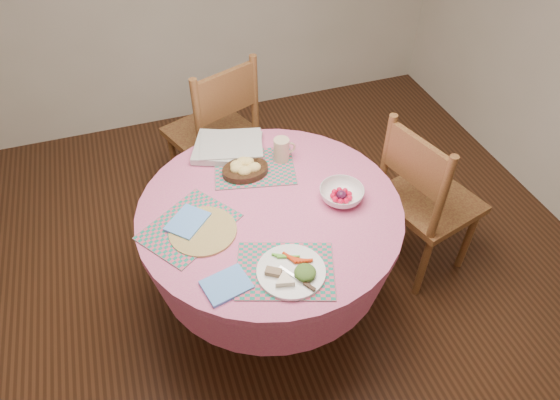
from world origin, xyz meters
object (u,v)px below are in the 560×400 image
at_px(chair_right, 424,199).
at_px(latte_mug, 282,150).
at_px(dining_table, 270,235).
at_px(wicker_trivet, 203,231).
at_px(bread_bowl, 245,168).
at_px(chair_back, 216,131).
at_px(dinner_plate, 293,271).
at_px(fruit_bowl, 341,194).

height_order(chair_right, latte_mug, chair_right).
xyz_separation_m(dining_table, latte_mug, (0.17, 0.31, 0.26)).
distance_m(wicker_trivet, bread_bowl, 0.43).
bearing_deg(wicker_trivet, bread_bowl, 48.44).
xyz_separation_m(chair_back, dinner_plate, (0.02, -1.35, 0.23)).
distance_m(chair_back, bread_bowl, 0.73).
bearing_deg(wicker_trivet, fruit_bowl, -0.39).
bearing_deg(chair_back, wicker_trivet, 52.79).
distance_m(chair_right, bread_bowl, 0.99).
distance_m(chair_right, chair_back, 1.32).
bearing_deg(bread_bowl, chair_right, -15.60).
bearing_deg(fruit_bowl, chair_right, 7.27).
bearing_deg(wicker_trivet, latte_mug, 36.38).
height_order(dinner_plate, fruit_bowl, fruit_bowl).
relative_size(dining_table, wicker_trivet, 4.13).
xyz_separation_m(dinner_plate, bread_bowl, (-0.01, 0.67, 0.02)).
distance_m(bread_bowl, fruit_bowl, 0.50).
relative_size(chair_back, latte_mug, 8.50).
height_order(chair_back, wicker_trivet, chair_back).
relative_size(dinner_plate, bread_bowl, 1.23).
distance_m(chair_right, fruit_bowl, 0.60).
distance_m(dining_table, wicker_trivet, 0.39).
distance_m(chair_back, latte_mug, 0.73).
bearing_deg(chair_back, dinner_plate, 69.11).
xyz_separation_m(dining_table, dinner_plate, (-0.03, -0.40, 0.22)).
bearing_deg(fruit_bowl, bread_bowl, 139.36).
xyz_separation_m(wicker_trivet, dinner_plate, (0.30, -0.35, 0.02)).
bearing_deg(latte_mug, dinner_plate, -105.41).
distance_m(dinner_plate, latte_mug, 0.74).
height_order(chair_back, bread_bowl, chair_back).
distance_m(chair_back, dinner_plate, 1.37).
bearing_deg(chair_back, latte_mug, 86.69).
bearing_deg(chair_back, bread_bowl, 68.62).
relative_size(chair_right, wicker_trivet, 3.36).
bearing_deg(fruit_bowl, chair_back, 110.65).
distance_m(dining_table, chair_back, 0.95).
height_order(wicker_trivet, latte_mug, latte_mug).
relative_size(dining_table, chair_right, 1.23).
bearing_deg(dinner_plate, bread_bowl, 91.18).
height_order(latte_mug, fruit_bowl, latte_mug).
xyz_separation_m(chair_back, wicker_trivet, (-0.28, -1.01, 0.21)).
xyz_separation_m(bread_bowl, fruit_bowl, (0.38, -0.32, -0.01)).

